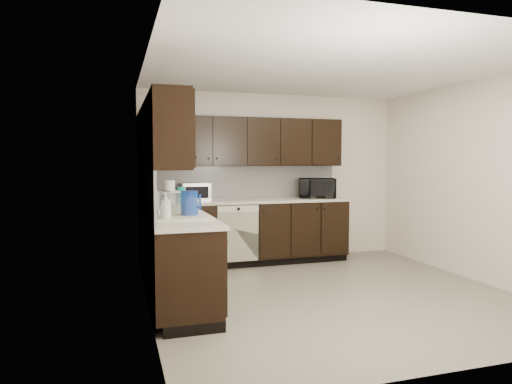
% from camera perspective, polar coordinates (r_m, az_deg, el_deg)
% --- Properties ---
extents(floor, '(4.00, 4.00, 0.00)m').
position_cam_1_polar(floor, '(5.35, 9.25, -12.39)').
color(floor, gray).
rests_on(floor, ground).
extents(ceiling, '(4.00, 4.00, 0.00)m').
position_cam_1_polar(ceiling, '(5.23, 9.57, 14.91)').
color(ceiling, white).
rests_on(ceiling, wall_back).
extents(wall_back, '(4.00, 0.02, 2.50)m').
position_cam_1_polar(wall_back, '(6.98, 2.05, 1.90)').
color(wall_back, beige).
rests_on(wall_back, floor).
extents(wall_left, '(0.02, 4.00, 2.50)m').
position_cam_1_polar(wall_left, '(4.61, -13.44, 0.72)').
color(wall_left, beige).
rests_on(wall_left, floor).
extents(wall_right, '(0.02, 4.00, 2.50)m').
position_cam_1_polar(wall_right, '(6.29, 25.92, 1.27)').
color(wall_right, beige).
rests_on(wall_right, floor).
extents(wall_front, '(4.00, 0.02, 2.50)m').
position_cam_1_polar(wall_front, '(3.47, 24.32, -0.57)').
color(wall_front, beige).
rests_on(wall_front, floor).
extents(lower_cabinets, '(3.00, 2.80, 0.90)m').
position_cam_1_polar(lower_cabinets, '(5.95, -4.36, -6.59)').
color(lower_cabinets, black).
rests_on(lower_cabinets, floor).
extents(countertop, '(3.03, 2.83, 0.04)m').
position_cam_1_polar(countertop, '(5.87, -4.41, -1.73)').
color(countertop, '#BDB8A5').
rests_on(countertop, lower_cabinets).
extents(backsplash, '(3.00, 2.80, 0.48)m').
position_cam_1_polar(backsplash, '(6.02, -6.81, 0.87)').
color(backsplash, silver).
rests_on(backsplash, countertop).
extents(upper_cabinets, '(3.00, 2.80, 0.70)m').
position_cam_1_polar(upper_cabinets, '(5.92, -5.55, 6.55)').
color(upper_cabinets, black).
rests_on(upper_cabinets, wall_back).
extents(dishwasher, '(0.58, 0.04, 0.78)m').
position_cam_1_polar(dishwasher, '(6.28, -2.24, -4.78)').
color(dishwasher, beige).
rests_on(dishwasher, lower_cabinets).
extents(sink, '(0.54, 0.82, 0.42)m').
position_cam_1_polar(sink, '(4.66, -9.44, -3.75)').
color(sink, beige).
rests_on(sink, countertop).
extents(microwave, '(0.62, 0.51, 0.29)m').
position_cam_1_polar(microwave, '(6.88, 7.62, 0.48)').
color(microwave, black).
rests_on(microwave, countertop).
extents(soap_bottle_a, '(0.10, 0.10, 0.19)m').
position_cam_1_polar(soap_bottle_a, '(5.13, -8.17, -1.31)').
color(soap_bottle_a, gray).
rests_on(soap_bottle_a, countertop).
extents(soap_bottle_b, '(0.13, 0.13, 0.26)m').
position_cam_1_polar(soap_bottle_b, '(4.37, -11.22, -1.78)').
color(soap_bottle_b, gray).
rests_on(soap_bottle_b, countertop).
extents(toaster_oven, '(0.40, 0.30, 0.25)m').
position_cam_1_polar(toaster_oven, '(6.45, -7.61, 0.04)').
color(toaster_oven, silver).
rests_on(toaster_oven, countertop).
extents(storage_bin, '(0.50, 0.44, 0.16)m').
position_cam_1_polar(storage_bin, '(5.90, -11.45, -0.77)').
color(storage_bin, white).
rests_on(storage_bin, countertop).
extents(blue_pitcher, '(0.18, 0.18, 0.26)m').
position_cam_1_polar(blue_pitcher, '(4.59, -8.33, -1.47)').
color(blue_pitcher, '#103495').
rests_on(blue_pitcher, countertop).
extents(teal_tumbler, '(0.13, 0.13, 0.22)m').
position_cam_1_polar(teal_tumbler, '(6.01, -9.31, -0.41)').
color(teal_tumbler, '#0C8880').
rests_on(teal_tumbler, countertop).
extents(paper_towel_roll, '(0.16, 0.16, 0.30)m').
position_cam_1_polar(paper_towel_roll, '(5.99, -10.74, -0.02)').
color(paper_towel_roll, white).
rests_on(paper_towel_roll, countertop).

